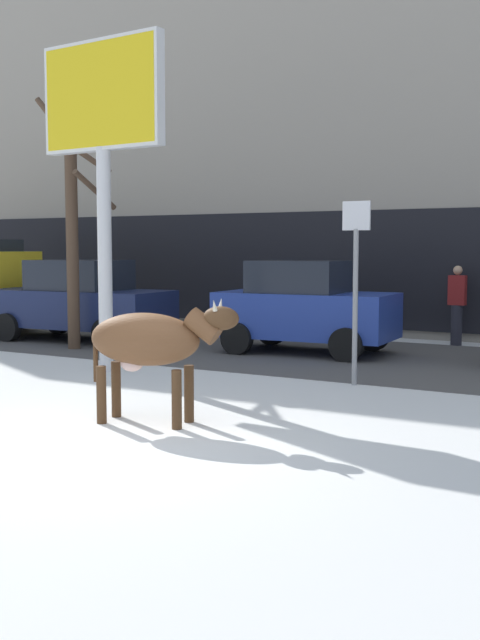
{
  "coord_description": "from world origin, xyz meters",
  "views": [
    {
      "loc": [
        5.36,
        -6.41,
        2.12
      ],
      "look_at": [
        -0.16,
        3.1,
        1.1
      ],
      "focal_mm": 44.0,
      "sensor_mm": 36.0,
      "label": 1
    }
  ],
  "objects_px": {
    "cow_brown": "(150,342)",
    "street_sign": "(356,277)",
    "billboard": "(102,116)",
    "car_blue_hatchback": "(305,307)",
    "pedestrian_near_billboard": "(457,305)",
    "car_navy_sedan": "(80,301)",
    "bare_tree_left_lot": "(73,224)",
    "pedestrian_by_cars": "(291,299)"
  },
  "relations": [
    {
      "from": "billboard",
      "to": "pedestrian_by_cars",
      "type": "distance_m",
      "value": 7.46
    },
    {
      "from": "billboard",
      "to": "car_navy_sedan",
      "type": "relative_size",
      "value": 1.29
    },
    {
      "from": "street_sign",
      "to": "pedestrian_near_billboard",
      "type": "bearing_deg",
      "value": 89.48
    },
    {
      "from": "bare_tree_left_lot",
      "to": "car_navy_sedan",
      "type": "bearing_deg",
      "value": 127.48
    },
    {
      "from": "cow_brown",
      "to": "street_sign",
      "type": "bearing_deg",
      "value": 72.97
    },
    {
      "from": "cow_brown",
      "to": "pedestrian_near_billboard",
      "type": "bearing_deg",
      "value": 82.84
    },
    {
      "from": "billboard",
      "to": "car_blue_hatchback",
      "type": "bearing_deg",
      "value": 63.67
    },
    {
      "from": "cow_brown",
      "to": "car_blue_hatchback",
      "type": "bearing_deg",
      "value": 99.72
    },
    {
      "from": "car_navy_sedan",
      "to": "bare_tree_left_lot",
      "type": "height_order",
      "value": "bare_tree_left_lot"
    },
    {
      "from": "pedestrian_by_cars",
      "to": "billboard",
      "type": "bearing_deg",
      "value": -92.07
    },
    {
      "from": "billboard",
      "to": "street_sign",
      "type": "height_order",
      "value": "billboard"
    },
    {
      "from": "cow_brown",
      "to": "street_sign",
      "type": "distance_m",
      "value": 3.94
    },
    {
      "from": "billboard",
      "to": "bare_tree_left_lot",
      "type": "height_order",
      "value": "billboard"
    },
    {
      "from": "pedestrian_by_cars",
      "to": "car_blue_hatchback",
      "type": "bearing_deg",
      "value": -58.5
    },
    {
      "from": "billboard",
      "to": "car_blue_hatchback",
      "type": "relative_size",
      "value": 1.54
    },
    {
      "from": "billboard",
      "to": "street_sign",
      "type": "xyz_separation_m",
      "value": [
        4.21,
        0.86,
        -2.64
      ]
    },
    {
      "from": "car_blue_hatchback",
      "to": "street_sign",
      "type": "relative_size",
      "value": 1.28
    },
    {
      "from": "car_blue_hatchback",
      "to": "pedestrian_near_billboard",
      "type": "bearing_deg",
      "value": 49.5
    },
    {
      "from": "car_navy_sedan",
      "to": "street_sign",
      "type": "distance_m",
      "value": 8.0
    },
    {
      "from": "billboard",
      "to": "pedestrian_near_billboard",
      "type": "height_order",
      "value": "billboard"
    },
    {
      "from": "cow_brown",
      "to": "billboard",
      "type": "height_order",
      "value": "billboard"
    },
    {
      "from": "cow_brown",
      "to": "billboard",
      "type": "bearing_deg",
      "value": 137.16
    },
    {
      "from": "pedestrian_near_billboard",
      "to": "street_sign",
      "type": "relative_size",
      "value": 0.61
    },
    {
      "from": "cow_brown",
      "to": "bare_tree_left_lot",
      "type": "relative_size",
      "value": 0.38
    },
    {
      "from": "car_navy_sedan",
      "to": "bare_tree_left_lot",
      "type": "relative_size",
      "value": 0.84
    },
    {
      "from": "cow_brown",
      "to": "pedestrian_by_cars",
      "type": "distance_m",
      "value": 9.88
    },
    {
      "from": "pedestrian_near_billboard",
      "to": "pedestrian_by_cars",
      "type": "relative_size",
      "value": 1.0
    },
    {
      "from": "car_blue_hatchback",
      "to": "cow_brown",
      "type": "bearing_deg",
      "value": -80.28
    },
    {
      "from": "bare_tree_left_lot",
      "to": "cow_brown",
      "type": "bearing_deg",
      "value": -40.98
    },
    {
      "from": "cow_brown",
      "to": "car_navy_sedan",
      "type": "height_order",
      "value": "car_navy_sedan"
    },
    {
      "from": "car_blue_hatchback",
      "to": "billboard",
      "type": "bearing_deg",
      "value": -116.33
    },
    {
      "from": "car_navy_sedan",
      "to": "pedestrian_near_billboard",
      "type": "xyz_separation_m",
      "value": [
        7.67,
        3.43,
        -0.03
      ]
    },
    {
      "from": "pedestrian_near_billboard",
      "to": "street_sign",
      "type": "bearing_deg",
      "value": -90.52
    },
    {
      "from": "cow_brown",
      "to": "billboard",
      "type": "distance_m",
      "value": 5.34
    },
    {
      "from": "car_blue_hatchback",
      "to": "pedestrian_near_billboard",
      "type": "xyz_separation_m",
      "value": [
        2.34,
        2.74,
        -0.05
      ]
    },
    {
      "from": "pedestrian_near_billboard",
      "to": "pedestrian_by_cars",
      "type": "distance_m",
      "value": 4.02
    },
    {
      "from": "pedestrian_near_billboard",
      "to": "billboard",
      "type": "bearing_deg",
      "value": -122.77
    },
    {
      "from": "billboard",
      "to": "bare_tree_left_lot",
      "type": "xyz_separation_m",
      "value": [
        -2.46,
        1.96,
        -1.71
      ]
    },
    {
      "from": "car_navy_sedan",
      "to": "street_sign",
      "type": "relative_size",
      "value": 1.53
    },
    {
      "from": "cow_brown",
      "to": "bare_tree_left_lot",
      "type": "bearing_deg",
      "value": 139.02
    },
    {
      "from": "billboard",
      "to": "car_navy_sedan",
      "type": "distance_m",
      "value": 5.78
    },
    {
      "from": "car_blue_hatchback",
      "to": "street_sign",
      "type": "height_order",
      "value": "street_sign"
    }
  ]
}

